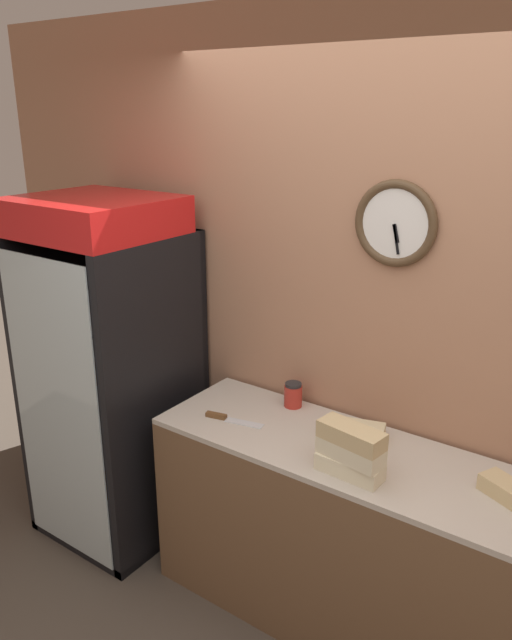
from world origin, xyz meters
The scene contains 10 objects.
wall_back centered at (0.00, 1.16, 1.35)m, with size 5.20×0.09×2.70m.
prep_counter centered at (0.00, 0.83, 0.44)m, with size 1.99×0.57×0.89m.
beverage_cooler centered at (-1.49, 0.80, 1.01)m, with size 0.73×0.73×1.85m.
sandwich_stack_bottom centered at (-0.04, 0.67, 0.92)m, with size 0.27×0.12×0.07m.
sandwich_stack_middle centered at (-0.04, 0.67, 0.99)m, with size 0.28×0.14×0.07m.
sandwich_stack_top centered at (-0.04, 0.67, 1.06)m, with size 0.28×0.14×0.07m.
sandwich_flat_left centered at (-0.16, 0.94, 0.92)m, with size 0.28×0.17×0.07m.
sandwich_flat_right centered at (0.52, 0.86, 0.92)m, with size 0.25×0.19×0.07m.
chefs_knife centered at (-0.71, 0.74, 0.90)m, with size 0.28×0.10×0.02m.
condiment_jar centered at (-0.54, 1.04, 0.95)m, with size 0.09×0.09×0.12m.
Camera 1 is at (0.89, -1.26, 2.26)m, focal length 35.00 mm.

